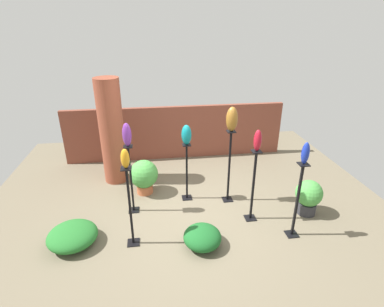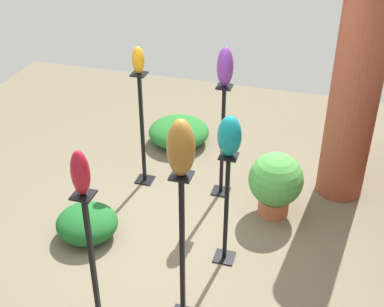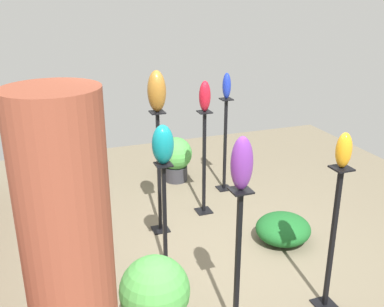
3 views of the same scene
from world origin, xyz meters
TOP-DOWN VIEW (x-y plane):
  - ground_plane at (0.00, 0.00)m, footprint 8.00×8.00m
  - brick_pillar at (-1.47, 1.48)m, footprint 0.52×0.52m
  - pedestal_ruby at (1.09, -0.39)m, footprint 0.20×0.20m
  - pedestal_amber at (-1.02, -0.77)m, footprint 0.20×0.20m
  - pedestal_bronze at (0.83, 0.28)m, footprint 0.20×0.20m
  - pedestal_teal at (0.02, 0.46)m, footprint 0.20×0.20m
  - pedestal_cobalt at (1.65, -0.93)m, footprint 0.20×0.20m
  - pedestal_violet at (-1.05, 0.17)m, footprint 0.20×0.20m
  - art_vase_ruby at (1.09, -0.39)m, footprint 0.13×0.14m
  - art_vase_amber at (-1.02, -0.77)m, footprint 0.13×0.14m
  - art_vase_bronze at (0.83, 0.28)m, footprint 0.21×0.20m
  - art_vase_teal at (0.02, 0.46)m, footprint 0.19×0.21m
  - art_vase_cobalt at (1.65, -0.93)m, footprint 0.12×0.12m
  - art_vase_violet at (-1.05, 0.17)m, footprint 0.16×0.17m
  - potted_plant_front_left at (-0.84, 0.81)m, footprint 0.59×0.59m
  - potted_plant_front_right at (2.19, -0.37)m, footprint 0.49×0.49m
  - foliage_bed_east at (0.09, -0.98)m, footprint 0.61×0.64m

SIDE VIEW (x-z plane):
  - ground_plane at x=0.00m, z-range 0.00..0.00m
  - foliage_bed_east at x=0.09m, z-range 0.00..0.33m
  - potted_plant_front_right at x=2.19m, z-range 0.04..0.72m
  - potted_plant_front_left at x=-0.84m, z-range 0.04..0.78m
  - pedestal_teal at x=0.02m, z-range -0.05..1.15m
  - pedestal_violet at x=-1.05m, z-range -0.05..1.30m
  - pedestal_cobalt at x=1.65m, z-range -0.05..1.30m
  - pedestal_ruby at x=1.09m, z-range -0.05..1.31m
  - pedestal_amber at x=-1.02m, z-range -0.05..1.34m
  - pedestal_bronze at x=0.83m, z-range -0.05..1.44m
  - brick_pillar at x=-1.47m, z-range 0.00..2.31m
  - art_vase_teal at x=0.02m, z-range 1.20..1.59m
  - art_vase_cobalt at x=1.65m, z-range 1.35..1.71m
  - art_vase_amber at x=-1.02m, z-range 1.39..1.69m
  - art_vase_ruby at x=1.09m, z-range 1.36..1.74m
  - art_vase_violet at x=-1.05m, z-range 1.35..1.77m
  - art_vase_bronze at x=0.83m, z-range 1.49..1.95m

